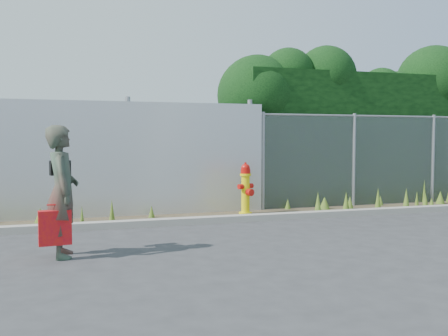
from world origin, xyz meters
TOP-DOWN VIEW (x-y plane):
  - ground at (0.00, 0.00)m, footprint 80.00×80.00m
  - curb at (0.00, 1.80)m, footprint 16.00×0.22m
  - weed_strip at (0.11, 2.44)m, footprint 16.00×1.32m
  - corrugated_fence at (-3.25, 3.01)m, footprint 8.50×0.21m
  - chainlink_fence at (4.25, 3.00)m, footprint 6.50×0.07m
  - hedge at (4.30, 4.01)m, footprint 7.81×2.07m
  - fire_hydrant at (0.50, 2.54)m, footprint 0.35×0.31m
  - woman at (-2.89, -0.06)m, footprint 0.40×0.61m
  - red_tote_bag at (-2.98, -0.22)m, footprint 0.38×0.14m
  - black_shoulder_bag at (-2.91, 0.20)m, footprint 0.25×0.11m

SIDE VIEW (x-z plane):
  - ground at x=0.00m, z-range 0.00..0.00m
  - curb at x=0.00m, z-range 0.00..0.12m
  - weed_strip at x=0.11m, z-range -0.16..0.38m
  - red_tote_bag at x=-2.98m, z-range 0.15..0.66m
  - fire_hydrant at x=0.50m, z-range -0.02..1.02m
  - woman at x=-2.89m, z-range 0.00..1.66m
  - chainlink_fence at x=4.25m, z-range 0.01..2.06m
  - corrugated_fence at x=-3.25m, z-range -0.05..2.25m
  - black_shoulder_bag at x=-2.91m, z-range 1.02..1.21m
  - hedge at x=4.30m, z-range 0.07..3.91m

